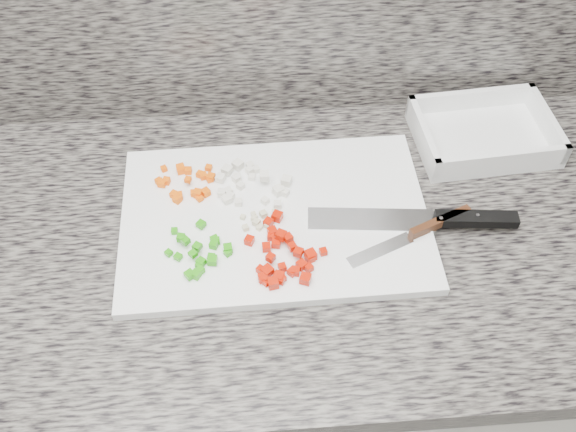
% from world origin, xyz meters
% --- Properties ---
extents(cabinet, '(3.92, 0.62, 0.86)m').
position_xyz_m(cabinet, '(0.00, 1.44, 0.43)').
color(cabinet, silver).
rests_on(cabinet, ground).
extents(countertop, '(3.96, 0.64, 0.04)m').
position_xyz_m(countertop, '(0.00, 1.44, 0.88)').
color(countertop, '#635F57').
rests_on(countertop, cabinet).
extents(cutting_board, '(0.49, 0.33, 0.02)m').
position_xyz_m(cutting_board, '(0.11, 1.46, 0.91)').
color(cutting_board, white).
rests_on(cutting_board, countertop).
extents(carrot_pile, '(0.10, 0.09, 0.02)m').
position_xyz_m(carrot_pile, '(-0.03, 1.54, 0.92)').
color(carrot_pile, '#F45B05').
rests_on(carrot_pile, cutting_board).
extents(onion_pile, '(0.13, 0.11, 0.02)m').
position_xyz_m(onion_pile, '(0.08, 1.53, 0.92)').
color(onion_pile, silver).
rests_on(onion_pile, cutting_board).
extents(green_pepper_pile, '(0.10, 0.11, 0.02)m').
position_xyz_m(green_pepper_pile, '(-0.00, 1.39, 0.92)').
color(green_pepper_pile, '#27990D').
rests_on(green_pepper_pile, cutting_board).
extents(red_pepper_pile, '(0.13, 0.14, 0.02)m').
position_xyz_m(red_pepper_pile, '(0.12, 1.37, 0.92)').
color(red_pepper_pile, '#BB1502').
rests_on(red_pepper_pile, cutting_board).
extents(garlic_pile, '(0.06, 0.04, 0.01)m').
position_xyz_m(garlic_pile, '(0.08, 1.45, 0.92)').
color(garlic_pile, beige).
rests_on(garlic_pile, cutting_board).
extents(chef_knife, '(0.33, 0.07, 0.02)m').
position_xyz_m(chef_knife, '(0.37, 1.43, 0.92)').
color(chef_knife, white).
rests_on(chef_knife, cutting_board).
extents(paring_knife, '(0.21, 0.10, 0.02)m').
position_xyz_m(paring_knife, '(0.34, 1.41, 0.92)').
color(paring_knife, white).
rests_on(paring_knife, cutting_board).
extents(tray, '(0.25, 0.19, 0.05)m').
position_xyz_m(tray, '(0.49, 1.62, 0.92)').
color(tray, white).
rests_on(tray, countertop).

